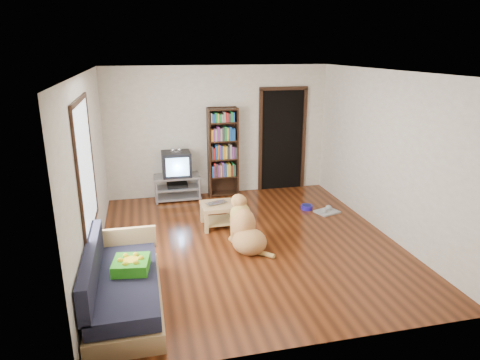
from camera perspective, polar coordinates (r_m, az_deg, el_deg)
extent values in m
plane|color=#602910|center=(6.78, 1.19, -8.29)|extent=(5.00, 5.00, 0.00)
plane|color=white|center=(6.13, 1.34, 14.23)|extent=(5.00, 5.00, 0.00)
plane|color=silver|center=(8.71, -2.85, 6.49)|extent=(4.50, 0.00, 4.50)
plane|color=silver|center=(4.08, 10.05, -6.42)|extent=(4.50, 0.00, 4.50)
plane|color=silver|center=(6.18, -19.38, 1.04)|extent=(0.00, 5.00, 5.00)
plane|color=silver|center=(7.21, 18.88, 3.31)|extent=(0.00, 5.00, 5.00)
cube|color=green|center=(5.26, -14.31, -10.91)|extent=(0.46, 0.46, 0.13)
imported|color=#B4B5B9|center=(7.18, -2.95, -3.21)|extent=(0.42, 0.35, 0.03)
cylinder|color=#231596|center=(8.18, 8.89, -3.59)|extent=(0.22, 0.22, 0.08)
cube|color=#ACACAC|center=(8.09, 11.51, -4.17)|extent=(0.48, 0.43, 0.03)
cube|color=white|center=(5.65, -19.91, 1.63)|extent=(0.02, 1.30, 1.60)
cube|color=black|center=(5.50, -20.73, 9.88)|extent=(0.03, 1.42, 0.06)
cube|color=black|center=(5.91, -19.05, -6.05)|extent=(0.03, 1.42, 0.06)
cube|color=black|center=(4.98, -20.68, -0.47)|extent=(0.03, 0.06, 1.70)
cube|color=black|center=(6.33, -19.21, 3.29)|extent=(0.03, 0.06, 1.70)
cube|color=black|center=(9.08, 5.63, 5.26)|extent=(0.90, 0.02, 2.10)
cube|color=black|center=(8.93, 2.73, 5.12)|extent=(0.07, 0.05, 2.14)
cube|color=black|center=(9.23, 8.50, 5.35)|extent=(0.07, 0.05, 2.14)
cube|color=black|center=(8.91, 5.87, 12.05)|extent=(1.03, 0.05, 0.07)
cube|color=#99999E|center=(8.55, -8.40, 0.46)|extent=(0.90, 0.45, 0.04)
cube|color=#99999E|center=(8.62, -8.34, -1.00)|extent=(0.86, 0.42, 0.03)
cube|color=#99999E|center=(8.68, -8.28, -2.19)|extent=(0.90, 0.45, 0.04)
cylinder|color=#99999E|center=(8.41, -11.06, -1.61)|extent=(0.04, 0.04, 0.50)
cylinder|color=#99999E|center=(8.47, -5.39, -1.22)|extent=(0.04, 0.04, 0.50)
cylinder|color=#99999E|center=(8.79, -11.18, -0.79)|extent=(0.04, 0.04, 0.50)
cylinder|color=#99999E|center=(8.85, -5.75, -0.42)|extent=(0.04, 0.04, 0.50)
cube|color=black|center=(8.61, -8.35, -0.68)|extent=(0.40, 0.30, 0.07)
cube|color=black|center=(8.48, -8.48, 2.14)|extent=(0.55, 0.48, 0.48)
cube|color=black|center=(8.68, -8.59, 2.48)|extent=(0.40, 0.14, 0.36)
cube|color=#8CBFF2|center=(8.25, -8.33, 1.72)|extent=(0.44, 0.02, 0.36)
cube|color=silver|center=(8.37, -8.52, 3.71)|extent=(0.20, 0.07, 0.02)
sphere|color=silver|center=(8.36, -8.95, 3.98)|extent=(0.09, 0.09, 0.09)
sphere|color=silver|center=(8.37, -8.13, 4.04)|extent=(0.09, 0.09, 0.09)
cube|color=black|center=(8.60, -4.16, 3.61)|extent=(0.03, 0.30, 1.80)
cube|color=black|center=(8.71, -0.45, 3.82)|extent=(0.03, 0.30, 1.80)
cube|color=black|center=(8.79, -2.46, 3.92)|extent=(0.60, 0.02, 1.80)
cube|color=black|center=(8.90, -2.22, -1.74)|extent=(0.56, 0.28, 0.02)
cube|color=black|center=(8.78, -2.25, 0.54)|extent=(0.56, 0.28, 0.03)
cube|color=black|center=(8.68, -2.28, 2.88)|extent=(0.56, 0.28, 0.02)
cube|color=black|center=(8.60, -2.31, 5.27)|extent=(0.56, 0.28, 0.02)
cube|color=black|center=(8.53, -2.34, 7.70)|extent=(0.56, 0.28, 0.02)
cube|color=black|center=(8.49, -2.36, 9.43)|extent=(0.56, 0.28, 0.02)
cube|color=tan|center=(5.33, -14.91, -15.21)|extent=(0.80, 1.80, 0.22)
cube|color=#1E1E2D|center=(5.22, -15.10, -13.17)|extent=(0.74, 1.74, 0.18)
cube|color=#1E1E2D|center=(5.12, -19.19, -10.73)|extent=(0.12, 1.74, 0.40)
cube|color=tan|center=(5.91, -15.04, -7.57)|extent=(0.80, 0.06, 0.30)
cube|color=tan|center=(7.23, -2.98, -3.46)|extent=(0.55, 0.55, 0.06)
cube|color=tan|center=(7.33, -2.95, -5.44)|extent=(0.45, 0.45, 0.03)
cube|color=tan|center=(7.05, -4.50, -5.79)|extent=(0.06, 0.06, 0.34)
cube|color=tan|center=(7.13, -0.75, -5.47)|extent=(0.06, 0.06, 0.34)
cube|color=tan|center=(7.48, -5.06, -4.41)|extent=(0.06, 0.06, 0.34)
cube|color=tan|center=(7.55, -1.52, -4.13)|extent=(0.06, 0.06, 0.34)
ellipsoid|color=#BF7F49|center=(6.44, 1.26, -8.20)|extent=(0.63, 0.66, 0.38)
ellipsoid|color=#D68B52|center=(6.51, 0.45, -5.87)|extent=(0.45, 0.48, 0.50)
ellipsoid|color=#D8AC53|center=(6.55, 0.05, -4.58)|extent=(0.38, 0.36, 0.36)
ellipsoid|color=tan|center=(6.53, -0.18, -2.84)|extent=(0.29, 0.30, 0.22)
ellipsoid|color=#C4824B|center=(6.65, -0.65, -2.72)|extent=(0.14, 0.21, 0.09)
sphere|color=black|center=(6.72, -0.98, -2.48)|extent=(0.04, 0.04, 0.04)
ellipsoid|color=tan|center=(6.47, -0.71, -3.15)|extent=(0.07, 0.09, 0.15)
ellipsoid|color=#B69746|center=(6.54, 0.65, -2.91)|extent=(0.07, 0.09, 0.15)
cylinder|color=tan|center=(6.71, -0.94, -6.65)|extent=(0.11, 0.14, 0.41)
cylinder|color=tan|center=(6.78, 0.27, -6.41)|extent=(0.11, 0.14, 0.41)
sphere|color=#B89B47|center=(6.83, -1.12, -7.88)|extent=(0.11, 0.11, 0.11)
sphere|color=gold|center=(6.89, 0.08, -7.63)|extent=(0.11, 0.11, 0.11)
cylinder|color=#BA9D47|center=(6.37, 3.18, -9.78)|extent=(0.30, 0.31, 0.08)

